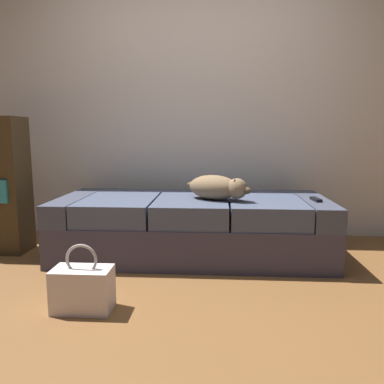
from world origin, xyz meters
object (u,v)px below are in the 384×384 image
(couch, at_px, (192,226))
(tv_remote, at_px, (316,199))
(handbag, at_px, (83,288))
(dog_tan, at_px, (218,187))

(couch, height_order, tv_remote, tv_remote)
(tv_remote, height_order, handbag, tv_remote)
(handbag, bearing_deg, couch, 62.10)
(tv_remote, xyz_separation_m, handbag, (-1.47, -0.92, -0.35))
(dog_tan, xyz_separation_m, handbag, (-0.74, -0.92, -0.44))
(dog_tan, distance_m, handbag, 1.25)
(couch, distance_m, handbag, 1.16)
(dog_tan, height_order, tv_remote, dog_tan)
(dog_tan, height_order, handbag, dog_tan)
(couch, relative_size, handbag, 5.56)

